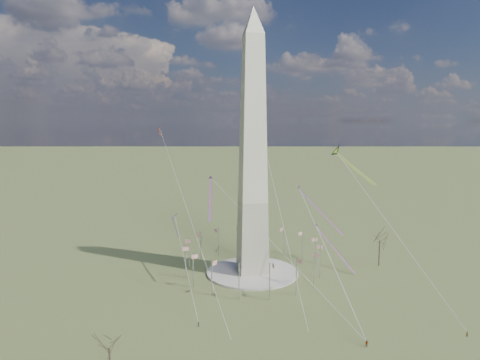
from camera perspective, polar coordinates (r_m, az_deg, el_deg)
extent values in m
plane|color=#525E2F|center=(172.33, 1.66, -12.31)|extent=(2000.00, 2000.00, 0.00)
cylinder|color=#B9B4A9|center=(172.19, 1.66, -12.18)|extent=(36.00, 36.00, 0.80)
pyramid|color=silver|center=(165.75, 1.80, 20.54)|extent=(9.90, 9.90, 10.00)
cylinder|color=silver|center=(177.46, 10.00, -9.61)|extent=(0.36, 0.36, 13.00)
cube|color=red|center=(177.12, 9.89, -7.85)|extent=(2.40, 0.08, 1.50)
cylinder|color=silver|center=(185.72, 8.32, -8.77)|extent=(0.36, 0.36, 13.00)
cube|color=red|center=(185.21, 8.08, -7.11)|extent=(2.25, 0.99, 1.50)
cylinder|color=silver|center=(191.71, 5.87, -8.20)|extent=(0.36, 0.36, 13.00)
cube|color=red|center=(190.90, 5.55, -6.62)|extent=(1.75, 1.75, 1.50)
cylinder|color=silver|center=(194.76, 2.99, -7.91)|extent=(0.36, 0.36, 13.00)
cube|color=red|center=(193.57, 2.62, -6.38)|extent=(0.99, 2.25, 1.50)
cylinder|color=silver|center=(194.54, -0.02, -7.92)|extent=(0.36, 0.36, 13.00)
cube|color=red|center=(192.93, -0.41, -6.42)|extent=(0.08, 2.40, 1.50)
cylinder|color=silver|center=(191.09, -2.87, -8.22)|extent=(0.36, 0.36, 13.00)
cube|color=red|center=(189.05, -3.22, -6.74)|extent=(0.99, 2.25, 1.50)
cylinder|color=silver|center=(184.76, -5.24, -8.81)|extent=(0.36, 0.36, 13.00)
cube|color=red|center=(182.34, -5.52, -7.31)|extent=(1.75, 1.75, 1.50)
cylinder|color=silver|center=(176.28, -6.81, -9.66)|extent=(0.36, 0.36, 13.00)
cube|color=red|center=(173.57, -6.97, -8.12)|extent=(2.25, 0.99, 1.50)
cylinder|color=silver|center=(166.71, -7.24, -10.71)|extent=(0.36, 0.36, 13.00)
cube|color=red|center=(163.86, -7.25, -9.10)|extent=(2.40, 0.08, 1.50)
cylinder|color=silver|center=(157.46, -6.26, -11.83)|extent=(0.36, 0.36, 13.00)
cube|color=red|center=(154.66, -6.07, -10.12)|extent=(2.25, 0.99, 1.50)
cylinder|color=silver|center=(150.11, -3.79, -12.80)|extent=(0.36, 0.36, 13.00)
cube|color=red|center=(147.57, -3.40, -10.98)|extent=(1.75, 1.75, 1.50)
cylinder|color=silver|center=(146.13, -0.13, -13.37)|extent=(0.36, 0.36, 13.00)
cube|color=red|center=(144.05, 0.39, -11.45)|extent=(0.99, 2.25, 1.50)
cylinder|color=silver|center=(146.42, 3.95, -13.35)|extent=(0.36, 0.36, 13.00)
cube|color=red|center=(144.91, 4.48, -11.35)|extent=(0.08, 2.40, 1.50)
cylinder|color=silver|center=(150.90, 7.50, -12.74)|extent=(0.36, 0.36, 13.00)
cube|color=red|center=(149.94, 7.92, -10.74)|extent=(0.99, 2.25, 1.50)
cylinder|color=silver|center=(158.59, 9.80, -11.75)|extent=(0.36, 0.36, 13.00)
cube|color=red|center=(158.03, 10.04, -9.80)|extent=(1.75, 1.75, 1.50)
cylinder|color=silver|center=(167.96, 10.59, -10.64)|extent=(0.36, 0.36, 13.00)
cube|color=red|center=(167.61, 10.65, -8.78)|extent=(2.25, 0.99, 1.50)
cylinder|color=#423628|center=(187.39, 18.07, -9.30)|extent=(0.44, 0.44, 10.76)
imported|color=gray|center=(140.93, 28.01, -17.69)|extent=(0.61, 0.43, 1.61)
imported|color=gray|center=(131.88, -5.59, -18.60)|extent=(0.74, 0.58, 1.50)
imported|color=gray|center=(125.74, 16.54, -20.19)|extent=(1.25, 0.85, 1.97)
cube|color=#FFEA0D|center=(183.62, 15.36, 1.40)|extent=(11.52, 12.87, 11.80)
cube|color=#FFEA0D|center=(181.64, 15.10, 1.35)|extent=(11.52, 12.87, 11.80)
cube|color=navy|center=(160.97, -8.67, -4.80)|extent=(2.47, 3.40, 2.56)
cube|color=red|center=(161.95, -8.64, -6.26)|extent=(2.75, 2.17, 8.86)
cube|color=red|center=(154.25, 10.68, -4.17)|extent=(9.84, 18.43, 12.78)
cube|color=red|center=(155.61, -4.00, -2.64)|extent=(3.35, 18.66, 11.76)
cube|color=red|center=(181.09, 12.57, -9.06)|extent=(8.53, 20.47, 13.63)
cube|color=#F8401D|center=(189.71, -10.66, 6.77)|extent=(1.05, 1.71, 1.44)
cube|color=#F8401D|center=(189.74, -10.65, 6.30)|extent=(0.69, 1.25, 3.30)
cube|color=white|center=(210.35, 1.62, 11.40)|extent=(1.32, 2.07, 1.67)
cube|color=white|center=(210.24, 1.62, 10.90)|extent=(0.89, 1.39, 3.83)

